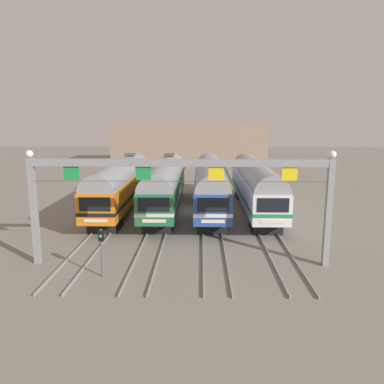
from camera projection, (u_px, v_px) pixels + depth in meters
ground_plane at (188, 211)px, 36.47m from camera, size 160.00×160.00×0.00m
track_bed at (192, 181)px, 53.12m from camera, size 14.31×70.00×0.15m
commuter_train_orange at (121, 183)px, 36.09m from camera, size 2.88×18.06×5.05m
commuter_train_green at (165, 183)px, 35.99m from camera, size 2.88×18.06×5.05m
commuter_train_blue at (210, 183)px, 35.89m from camera, size 2.88×18.06×4.77m
commuter_train_white at (255, 184)px, 35.80m from camera, size 2.88×18.06×4.77m
catenary_gantry at (180, 182)px, 22.23m from camera, size 18.04×0.44×6.97m
yard_signal_mast at (101, 244)px, 21.00m from camera, size 0.28×0.35×2.78m
maintenance_building at (190, 142)px, 73.53m from camera, size 28.81×10.00×8.20m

